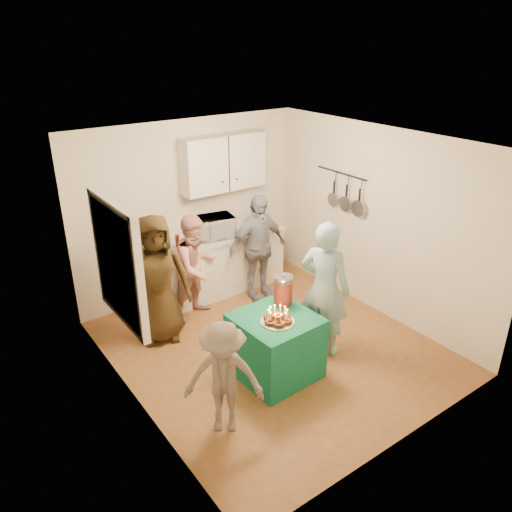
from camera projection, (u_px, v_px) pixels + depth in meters
floor at (272, 347)px, 6.37m from camera, size 4.00×4.00×0.00m
ceiling at (275, 143)px, 5.30m from camera, size 4.00×4.00×0.00m
back_wall at (190, 209)px, 7.31m from camera, size 3.60×3.60×0.00m
left_wall at (128, 298)px, 4.87m from camera, size 4.00×4.00×0.00m
right_wall at (378, 223)px, 6.79m from camera, size 4.00×4.00×0.00m
window_night at (116, 264)px, 5.01m from camera, size 0.04×1.00×1.20m
counter at (215, 266)px, 7.55m from camera, size 2.20×0.58×0.86m
countertop at (214, 239)px, 7.37m from camera, size 2.24×0.62×0.05m
upper_cabinet at (223, 163)px, 7.20m from camera, size 1.30×0.30×0.80m
pot_rack at (339, 190)px, 7.14m from camera, size 0.12×1.00×0.60m
microwave at (214, 227)px, 7.30m from camera, size 0.63×0.48×0.32m
party_table at (275, 346)px, 5.73m from camera, size 0.89×0.89×0.76m
donut_cake at (278, 315)px, 5.45m from camera, size 0.38×0.38×0.18m
punch_jar at (283, 291)px, 5.79m from camera, size 0.22×0.22×0.34m
man_birthday at (324, 289)px, 5.98m from camera, size 0.64×0.74×1.72m
woman_back_left at (157, 279)px, 6.24m from camera, size 0.96×0.79×1.69m
woman_back_center at (196, 267)px, 6.81m from camera, size 0.85×0.74×1.49m
woman_back_right at (258, 247)px, 7.28m from camera, size 0.96×0.44×1.60m
child_near_left at (224, 378)px, 4.83m from camera, size 0.90×0.85×1.22m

